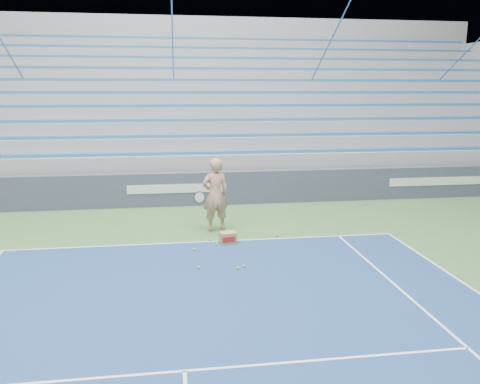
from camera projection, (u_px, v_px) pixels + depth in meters
name	position (u px, v px, depth m)	size (l,w,h in m)	color
sponsor_barrier	(177.00, 189.00, 15.33)	(30.00, 0.32, 1.10)	#3C435B
bleachers	(175.00, 123.00, 20.49)	(31.00, 9.15, 7.30)	#989AA0
tennis_player	(215.00, 195.00, 12.47)	(1.01, 0.94, 1.97)	tan
ball_box	(228.00, 238.00, 11.55)	(0.43, 0.36, 0.29)	#A87E51
tennis_ball_0	(194.00, 249.00, 11.03)	(0.07, 0.07, 0.07)	#B8DC2D
tennis_ball_1	(217.00, 244.00, 11.40)	(0.07, 0.07, 0.07)	#B8DC2D
tennis_ball_2	(277.00, 235.00, 12.13)	(0.07, 0.07, 0.07)	#B8DC2D
tennis_ball_3	(199.00, 267.00, 9.90)	(0.07, 0.07, 0.07)	#B8DC2D
tennis_ball_4	(238.00, 268.00, 9.86)	(0.07, 0.07, 0.07)	#B8DC2D
tennis_ball_5	(210.00, 240.00, 11.77)	(0.07, 0.07, 0.07)	#B8DC2D
tennis_ball_6	(244.00, 266.00, 9.98)	(0.07, 0.07, 0.07)	#B8DC2D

